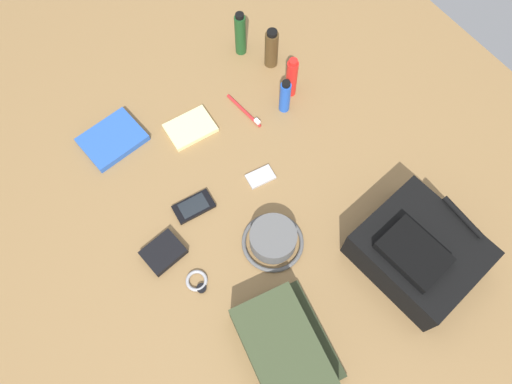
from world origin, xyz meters
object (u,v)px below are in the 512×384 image
object	(u,v)px
cologne_bottle	(271,49)
cell_phone	(194,207)
deodorant_spray	(285,96)
paperback_novel	(113,139)
sunscreen_spray	(292,78)
toiletry_pouch	(285,350)
toothbrush	(246,112)
backpack	(418,252)
wristwatch	(197,282)
wallet	(163,252)
shampoo_bottle	(240,34)
notepad	(190,128)
media_player	(260,177)
bucket_hat	(273,240)

from	to	relation	value
cologne_bottle	cell_phone	size ratio (longest dim) A/B	1.23
deodorant_spray	paperback_novel	xyz separation A→B (m)	(-0.21, -0.53, -0.06)
cell_phone	paperback_novel	bearing A→B (deg)	-165.17
sunscreen_spray	cell_phone	distance (m)	0.53
toiletry_pouch	toothbrush	world-z (taller)	toiletry_pouch
backpack	wristwatch	bearing A→B (deg)	-118.31
wallet	shampoo_bottle	bearing A→B (deg)	121.75
backpack	wristwatch	size ratio (longest dim) A/B	4.83
toiletry_pouch	wristwatch	size ratio (longest dim) A/B	4.48
toiletry_pouch	notepad	bearing A→B (deg)	167.71
cell_phone	media_player	size ratio (longest dim) A/B	1.38
backpack	shampoo_bottle	distance (m)	0.91
bucket_hat	sunscreen_spray	bearing A→B (deg)	138.13
media_player	notepad	size ratio (longest dim) A/B	0.60
media_player	toothbrush	distance (m)	0.24
deodorant_spray	paperback_novel	world-z (taller)	deodorant_spray
toothbrush	paperback_novel	bearing A→B (deg)	-110.63
paperback_novel	cell_phone	xyz separation A→B (m)	(0.35, 0.09, -0.00)
paperback_novel	notepad	xyz separation A→B (m)	(0.10, 0.23, -0.00)
sunscreen_spray	wristwatch	world-z (taller)	sunscreen_spray
toiletry_pouch	notepad	distance (m)	0.75
shampoo_bottle	wristwatch	xyz separation A→B (m)	(0.62, -0.57, -0.08)
backpack	wristwatch	xyz separation A→B (m)	(-0.29, -0.54, -0.06)
cell_phone	toothbrush	xyz separation A→B (m)	(-0.19, 0.32, 0.00)
toiletry_pouch	paperback_novel	xyz separation A→B (m)	(-0.84, -0.07, -0.03)
shampoo_bottle	cologne_bottle	bearing A→B (deg)	28.10
toothbrush	sunscreen_spray	bearing A→B (deg)	84.81
sunscreen_spray	paperback_novel	bearing A→B (deg)	-106.31
backpack	cologne_bottle	size ratio (longest dim) A/B	2.24
backpack	notepad	xyz separation A→B (m)	(-0.74, -0.29, -0.06)
cell_phone	cologne_bottle	bearing A→B (deg)	121.71
paperback_novel	toothbrush	xyz separation A→B (m)	(0.16, 0.41, -0.00)
notepad	toothbrush	bearing A→B (deg)	77.31
cologne_bottle	toiletry_pouch	bearing A→B (deg)	-33.50
deodorant_spray	wallet	xyz separation A→B (m)	(0.21, -0.58, -0.05)
toiletry_pouch	cologne_bottle	distance (m)	0.97
backpack	paperback_novel	xyz separation A→B (m)	(-0.84, -0.52, -0.05)
wristwatch	shampoo_bottle	bearing A→B (deg)	137.63
shampoo_bottle	toothbrush	bearing A→B (deg)	-30.56
cologne_bottle	cell_phone	xyz separation A→B (m)	(0.32, -0.51, -0.07)
deodorant_spray	media_player	bearing A→B (deg)	-51.89
media_player	notepad	xyz separation A→B (m)	(-0.28, -0.09, 0.00)
cell_phone	toothbrush	distance (m)	0.37
bucket_hat	sunscreen_spray	xyz separation A→B (m)	(-0.40, 0.36, 0.05)
shampoo_bottle	sunscreen_spray	size ratio (longest dim) A/B	1.07
notepad	cell_phone	bearing A→B (deg)	-26.47
cologne_bottle	deodorant_spray	size ratio (longest dim) A/B	1.12
deodorant_spray	toothbrush	distance (m)	0.14
cologne_bottle	wristwatch	distance (m)	0.81
backpack	notepad	distance (m)	0.80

